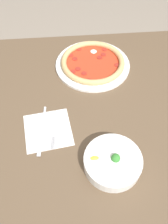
{
  "coord_description": "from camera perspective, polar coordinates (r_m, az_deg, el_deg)",
  "views": [
    {
      "loc": [
        0.08,
        0.64,
        1.59
      ],
      "look_at": [
        0.03,
        0.03,
        0.79
      ],
      "focal_mm": 40.0,
      "sensor_mm": 36.0,
      "label": 1
    }
  ],
  "objects": [
    {
      "name": "ground_plane",
      "position": [
        1.72,
        0.98,
        -15.45
      ],
      "size": [
        8.0,
        8.0,
        0.0
      ],
      "primitive_type": "plane",
      "color": "gray"
    },
    {
      "name": "dining_table",
      "position": [
        1.13,
        1.44,
        -2.76
      ],
      "size": [
        1.04,
        1.02,
        0.77
      ],
      "color": "brown",
      "rests_on": "ground_plane"
    },
    {
      "name": "pizza",
      "position": [
        1.22,
        1.99,
        11.15
      ],
      "size": [
        0.36,
        0.36,
        0.04
      ],
      "color": "white",
      "rests_on": "dining_table"
    },
    {
      "name": "bowl",
      "position": [
        0.89,
        6.64,
        -11.15
      ],
      "size": [
        0.2,
        0.2,
        0.07
      ],
      "color": "white",
      "rests_on": "dining_table"
    },
    {
      "name": "napkin",
      "position": [
        0.99,
        -8.23,
        -4.1
      ],
      "size": [
        0.2,
        0.2,
        0.0
      ],
      "color": "white",
      "rests_on": "dining_table"
    },
    {
      "name": "fork",
      "position": [
        0.98,
        -6.69,
        -3.78
      ],
      "size": [
        0.03,
        0.18,
        0.0
      ],
      "rotation": [
        0.0,
        0.0,
        1.47
      ],
      "color": "silver",
      "rests_on": "napkin"
    },
    {
      "name": "knife",
      "position": [
        0.99,
        -9.48,
        -3.58
      ],
      "size": [
        0.03,
        0.23,
        0.01
      ],
      "rotation": [
        0.0,
        0.0,
        1.47
      ],
      "color": "silver",
      "rests_on": "napkin"
    }
  ]
}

